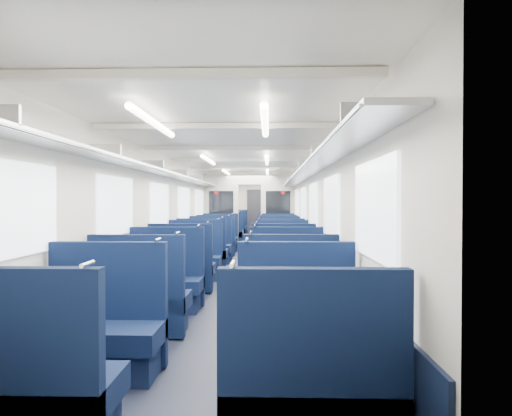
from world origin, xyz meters
The scene contains 41 objects.
floor centered at (0.00, 0.00, 0.00)m, with size 2.80×18.00×0.01m, color black.
ceiling centered at (0.00, 0.00, 2.35)m, with size 2.80×18.00×0.01m, color silver.
wall_left centered at (-1.40, 0.00, 1.18)m, with size 0.02×18.00×2.35m, color beige.
dado_left centered at (-1.39, 0.00, 0.35)m, with size 0.03×17.90×0.70m, color black.
wall_right centered at (1.40, 0.00, 1.18)m, with size 0.02×18.00×2.35m, color beige.
dado_right centered at (1.39, 0.00, 0.35)m, with size 0.03×17.90×0.70m, color black.
wall_far centered at (0.00, 9.00, 1.18)m, with size 2.80×0.02×2.35m, color beige.
luggage_rack_left centered at (-1.21, 0.00, 1.97)m, with size 0.36×17.40×0.18m.
luggage_rack_right centered at (1.21, 0.00, 1.97)m, with size 0.36×17.40×0.18m.
windows centered at (0.00, -0.46, 1.42)m, with size 2.78×15.60×0.75m.
ceiling_fittings centered at (0.00, -0.26, 2.29)m, with size 2.70×16.06×0.11m.
end_door centered at (0.00, 8.94, 1.00)m, with size 0.75×0.06×2.00m, color black.
bulkhead centered at (0.00, 2.80, 1.23)m, with size 2.80×0.10×2.35m.
seat_0 centered at (-0.83, -8.38, 0.36)m, with size 1.03×0.57×1.16m.
seat_1 centered at (0.83, -8.36, 0.36)m, with size 1.03×0.57×1.16m.
seat_2 centered at (-0.83, -7.15, 0.36)m, with size 1.03×0.57×1.16m.
seat_3 centered at (0.83, -7.09, 0.36)m, with size 1.03×0.57×1.16m.
seat_4 centered at (-0.83, -6.03, 0.36)m, with size 1.03×0.57×1.16m.
seat_5 centered at (0.83, -5.92, 0.36)m, with size 1.03×0.57×1.16m.
seat_6 centered at (-0.83, -4.87, 0.36)m, with size 1.03×0.57×1.16m.
seat_7 centered at (0.83, -4.81, 0.36)m, with size 1.03×0.57×1.16m.
seat_8 centered at (-0.83, -3.67, 0.36)m, with size 1.03×0.57×1.16m.
seat_9 centered at (0.83, -3.57, 0.36)m, with size 1.03×0.57×1.16m.
seat_10 centered at (-0.83, -2.47, 0.36)m, with size 1.03×0.57×1.16m.
seat_11 centered at (0.83, -2.49, 0.36)m, with size 1.03×0.57×1.16m.
seat_12 centered at (-0.83, -1.44, 0.36)m, with size 1.03×0.57×1.16m.
seat_13 centered at (0.83, -1.38, 0.36)m, with size 1.03×0.57×1.16m.
seat_14 centered at (-0.83, -0.23, 0.36)m, with size 1.03×0.57×1.16m.
seat_15 centered at (0.83, -0.20, 0.36)m, with size 1.03×0.57×1.16m.
seat_16 centered at (-0.83, 1.04, 0.36)m, with size 1.03×0.57×1.16m.
seat_17 centered at (0.83, 0.96, 0.36)m, with size 1.03×0.57×1.16m.
seat_18 centered at (-0.83, 2.01, 0.36)m, with size 1.03×0.57×1.16m.
seat_19 centered at (0.83, 2.14, 0.36)m, with size 1.03×0.57×1.16m.
seat_20 centered at (-0.83, 4.24, 0.36)m, with size 1.03×0.57×1.16m.
seat_21 centered at (0.83, 4.14, 0.36)m, with size 1.03×0.57×1.16m.
seat_22 centered at (-0.83, 5.19, 0.36)m, with size 1.03×0.57×1.16m.
seat_23 centered at (0.83, 5.26, 0.36)m, with size 1.03×0.57×1.16m.
seat_24 centered at (-0.83, 6.35, 0.36)m, with size 1.03×0.57×1.16m.
seat_25 centered at (0.83, 6.33, 0.36)m, with size 1.03×0.57×1.16m.
seat_26 centered at (-0.83, 7.67, 0.36)m, with size 1.03×0.57×1.16m.
seat_27 centered at (0.83, 7.58, 0.36)m, with size 1.03×0.57×1.16m.
Camera 1 is at (0.59, -10.89, 1.48)m, focal length 31.23 mm.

